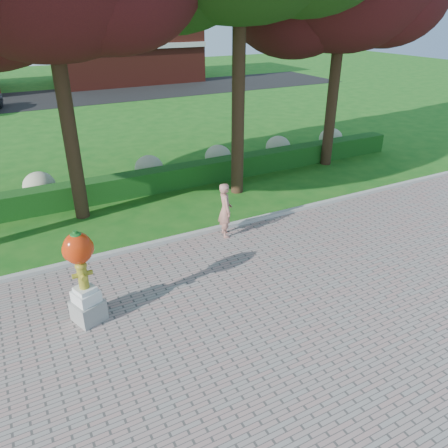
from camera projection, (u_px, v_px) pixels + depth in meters
name	position (u px, v px, depth m)	size (l,w,h in m)	color
ground	(222.00, 295.00, 10.36)	(100.00, 100.00, 0.00)	#165A16
walkway	(335.00, 421.00, 7.18)	(40.00, 14.00, 0.04)	gray
curb	(174.00, 239.00, 12.70)	(40.00, 0.18, 0.15)	#ADADA5
lawn_hedge	(132.00, 184.00, 15.71)	(24.00, 0.70, 0.80)	#124112
hydrangea_row	(138.00, 170.00, 16.68)	(20.10, 1.10, 0.99)	#B2B68B
street	(48.00, 99.00, 32.50)	(50.00, 8.00, 0.02)	black
building_right	(125.00, 43.00, 39.17)	(12.00, 8.00, 6.40)	maroon
hydrant_sculpture	(82.00, 275.00, 8.99)	(0.76, 0.76, 2.17)	gray
woman	(225.00, 210.00, 12.64)	(0.60, 0.39, 1.64)	#AF7264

